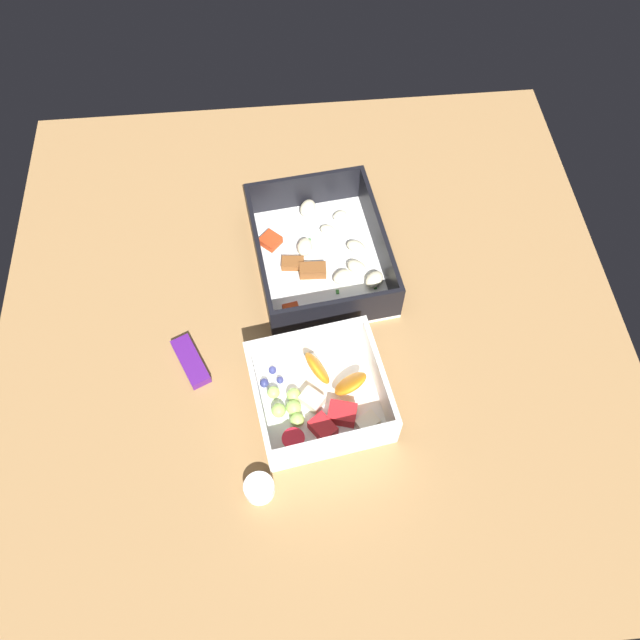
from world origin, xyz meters
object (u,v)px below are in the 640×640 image
fruit_bowl (320,397)px  paper_cup_liner (259,488)px  pasta_container (320,255)px  candy_bar (191,361)px

fruit_bowl → paper_cup_liner: (-9.78, 7.62, -1.08)cm
pasta_container → candy_bar: (-13.76, 17.30, -1.28)cm
candy_bar → paper_cup_liner: bearing=-154.9°
pasta_container → paper_cup_liner: 31.78cm
pasta_container → paper_cup_liner: (-30.29, 9.56, -0.98)cm
pasta_container → fruit_bowl: 20.60cm
pasta_container → candy_bar: bearing=121.8°
candy_bar → paper_cup_liner: (-16.54, -7.75, 0.30)cm
candy_bar → paper_cup_liner: 18.26cm
pasta_container → candy_bar: pasta_container is taller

